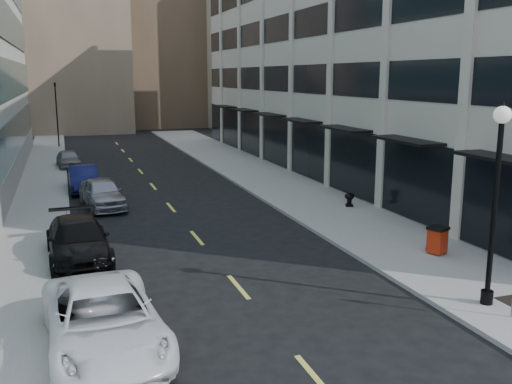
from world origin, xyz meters
TOP-DOWN VIEW (x-y plane):
  - sidewalk_right at (7.50, 20.00)m, footprint 5.00×80.00m
  - sidewalk_left at (-6.50, 20.00)m, footprint 3.00×80.00m
  - building_right at (16.94, 26.99)m, footprint 15.30×46.50m
  - skyline_tan_near at (-4.00, 68.00)m, footprint 14.00×18.00m
  - skyline_stone at (18.00, 66.00)m, footprint 10.00×14.00m
  - road_centerline at (0.00, 17.00)m, footprint 0.15×68.20m
  - traffic_signal at (-5.50, 48.00)m, footprint 0.66×0.66m
  - car_white_van at (-4.42, 4.84)m, footprint 3.07×6.03m
  - car_black_pickup at (-4.80, 12.46)m, footprint 2.40×5.41m
  - car_silver_sedan at (-3.35, 21.00)m, footprint 2.46×4.79m
  - car_blue_sedan at (-4.09, 25.92)m, footprint 1.65×4.58m
  - car_grey_sedan at (-4.80, 35.00)m, footprint 1.92×4.12m
  - trash_bin at (7.96, 8.53)m, footprint 0.85×0.85m
  - lamppost at (6.40, 4.00)m, footprint 0.49×0.49m
  - urn_planter at (8.60, 16.69)m, footprint 0.50×0.50m

SIDE VIEW (x-z plane):
  - road_centerline at x=0.00m, z-range 0.00..0.01m
  - sidewalk_right at x=7.50m, z-range 0.00..0.15m
  - sidewalk_left at x=-6.50m, z-range 0.00..0.15m
  - urn_planter at x=8.60m, z-range 0.22..0.92m
  - car_grey_sedan at x=-4.80m, z-range 0.00..1.36m
  - trash_bin at x=7.96m, z-range 0.19..1.23m
  - car_blue_sedan at x=-4.09m, z-range 0.00..1.50m
  - car_black_pickup at x=-4.80m, z-range 0.00..1.54m
  - car_silver_sedan at x=-3.35m, z-range 0.00..1.56m
  - car_white_van at x=-4.42m, z-range 0.00..1.63m
  - lamppost at x=6.40m, z-range 0.66..6.55m
  - traffic_signal at x=-5.50m, z-range 2.23..9.21m
  - building_right at x=16.94m, z-range -0.13..18.12m
  - skyline_stone at x=18.00m, z-range 0.00..20.00m
  - skyline_tan_near at x=-4.00m, z-range 0.00..28.00m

